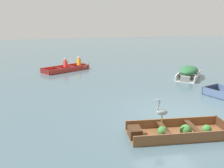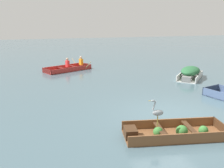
% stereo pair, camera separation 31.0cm
% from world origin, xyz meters
% --- Properties ---
extents(ground_plane, '(80.00, 80.00, 0.00)m').
position_xyz_m(ground_plane, '(0.00, 0.00, 0.00)').
color(ground_plane, '#47606B').
extents(dinghy_wooden_brown_foreground, '(3.28, 1.65, 0.40)m').
position_xyz_m(dinghy_wooden_brown_foreground, '(-0.90, -1.46, 0.13)').
color(dinghy_wooden_brown_foreground, brown).
rests_on(dinghy_wooden_brown_foreground, ground).
extents(skiff_white_mid_moored, '(2.47, 2.50, 0.73)m').
position_xyz_m(skiff_white_mid_moored, '(3.97, 5.07, 0.41)').
color(skiff_white_mid_moored, white).
rests_on(skiff_white_mid_moored, ground).
extents(rowboat_red_with_crew, '(3.46, 2.83, 0.89)m').
position_xyz_m(rowboat_red_with_crew, '(-2.62, 9.79, 0.16)').
color(rowboat_red_with_crew, '#AD2D28').
rests_on(rowboat_red_with_crew, ground).
extents(heron_on_dinghy, '(0.46, 0.21, 0.84)m').
position_xyz_m(heron_on_dinghy, '(-1.46, -1.48, 0.87)').
color(heron_on_dinghy, olive).
rests_on(heron_on_dinghy, dinghy_wooden_brown_foreground).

